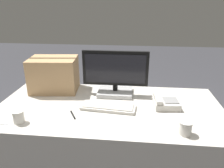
{
  "coord_description": "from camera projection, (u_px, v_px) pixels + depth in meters",
  "views": [
    {
      "loc": [
        0.19,
        -1.55,
        1.51
      ],
      "look_at": [
        0.01,
        0.1,
        0.86
      ],
      "focal_mm": 35.0,
      "sensor_mm": 36.0,
      "label": 1
    }
  ],
  "objects": [
    {
      "name": "office_desk",
      "position": [
        109.0,
        143.0,
        1.88
      ],
      "size": [
        1.8,
        0.9,
        0.71
      ],
      "color": "beige",
      "rests_on": "ground_plane"
    },
    {
      "name": "paper_cup_right",
      "position": [
        185.0,
        128.0,
        1.37
      ],
      "size": [
        0.09,
        0.09,
        0.09
      ],
      "color": "white",
      "rests_on": "office_desk"
    },
    {
      "name": "pen_marker",
      "position": [
        73.0,
        115.0,
        1.61
      ],
      "size": [
        0.07,
        0.11,
        0.01
      ],
      "rotation": [
        0.0,
        0.0,
        2.08
      ],
      "color": "black",
      "rests_on": "office_desk"
    },
    {
      "name": "cardboard_box",
      "position": [
        54.0,
        74.0,
        2.01
      ],
      "size": [
        0.44,
        0.33,
        0.31
      ],
      "rotation": [
        0.0,
        0.0,
        0.09
      ],
      "color": "tan",
      "rests_on": "office_desk"
    },
    {
      "name": "spoon",
      "position": [
        1.0,
        124.0,
        1.49
      ],
      "size": [
        0.15,
        0.02,
        0.0
      ],
      "rotation": [
        0.0,
        0.0,
        0.02
      ],
      "color": "#B2B2B7",
      "rests_on": "office_desk"
    },
    {
      "name": "paper_cup_left",
      "position": [
        19.0,
        117.0,
        1.5
      ],
      "size": [
        0.08,
        0.08,
        0.09
      ],
      "color": "white",
      "rests_on": "office_desk"
    },
    {
      "name": "desk_phone",
      "position": [
        165.0,
        103.0,
        1.73
      ],
      "size": [
        0.21,
        0.21,
        0.08
      ],
      "rotation": [
        0.0,
        0.0,
        0.09
      ],
      "color": "beige",
      "rests_on": "office_desk"
    },
    {
      "name": "keyboard",
      "position": [
        108.0,
        107.0,
        1.71
      ],
      "size": [
        0.44,
        0.19,
        0.03
      ],
      "rotation": [
        0.0,
        0.0,
        -0.09
      ],
      "color": "beige",
      "rests_on": "office_desk"
    },
    {
      "name": "monitor",
      "position": [
        115.0,
        76.0,
        1.92
      ],
      "size": [
        0.57,
        0.25,
        0.39
      ],
      "color": "#B7B7B7",
      "rests_on": "office_desk"
    }
  ]
}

